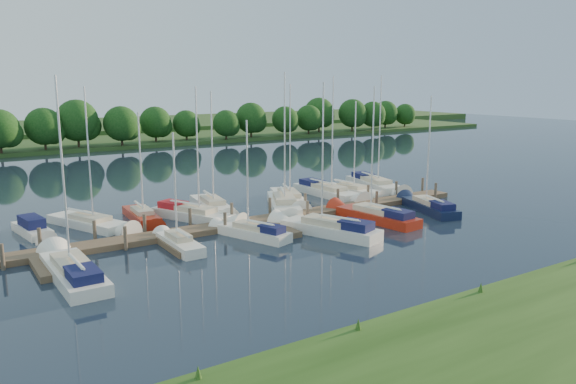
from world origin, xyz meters
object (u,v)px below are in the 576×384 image
motorboat (33,230)px  dock (264,223)px  sailboat_n_5 (213,207)px  sailboat_s_2 (252,233)px

motorboat → dock: bearing=148.0°
sailboat_n_5 → sailboat_s_2: size_ratio=1.21×
motorboat → sailboat_s_2: size_ratio=0.63×
dock → sailboat_s_2: bearing=-134.2°
dock → motorboat: (-15.27, 6.60, 0.15)m
sailboat_n_5 → dock: bearing=107.7°
motorboat → sailboat_n_5: bearing=171.7°
sailboat_n_5 → sailboat_s_2: bearing=90.1°
dock → sailboat_n_5: bearing=99.6°
dock → motorboat: size_ratio=7.33×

